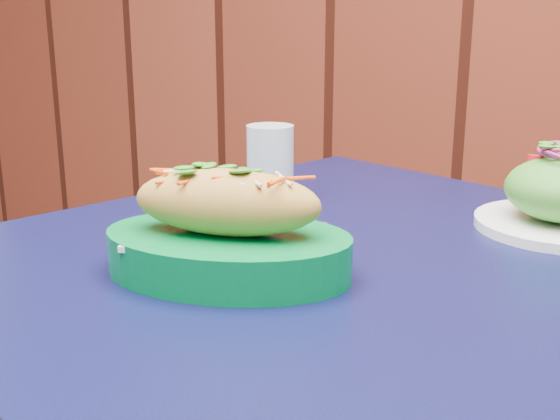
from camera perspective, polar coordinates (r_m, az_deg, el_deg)
The scene contains 3 objects.
cafe_table at distance 0.79m, azimuth 6.21°, elevation -10.09°, with size 0.98×0.98×0.75m.
banh_mi_basket at distance 0.70m, azimuth -4.29°, elevation -1.88°, with size 0.29×0.24×0.12m.
water_glass at distance 0.98m, azimuth -0.80°, elevation 3.82°, with size 0.07×0.07×0.11m, color silver.
Camera 1 is at (0.20, 1.16, 1.00)m, focal length 45.00 mm.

